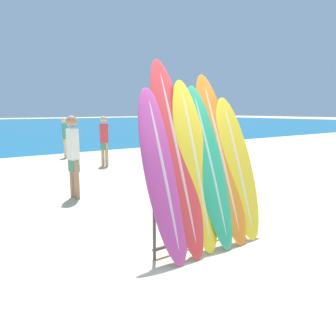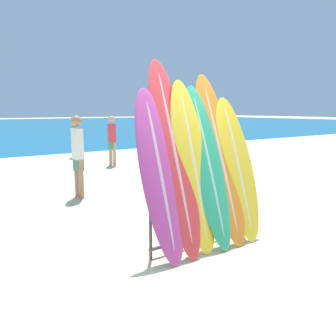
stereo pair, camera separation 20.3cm
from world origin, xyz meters
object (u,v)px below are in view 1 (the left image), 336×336
Objects in this scene: surfboard_rack at (203,209)px; surfboard_slot_2 at (195,165)px; surfboard_slot_3 at (209,165)px; surfboard_slot_0 at (163,174)px; person_mid_beach at (104,139)px; surfboard_slot_4 at (221,157)px; person_near_water at (73,154)px; person_far_left at (65,136)px; surfboard_slot_1 at (177,156)px; surfboard_slot_5 at (237,167)px.

surfboard_slot_2 is (-0.13, 0.03, 0.61)m from surfboard_rack.
surfboard_slot_0 is at bearing -179.32° from surfboard_slot_3.
person_mid_beach is (2.35, 6.63, -0.16)m from surfboard_slot_0.
surfboard_slot_2 is 0.51m from surfboard_slot_4.
person_mid_beach is (1.82, 6.61, -0.22)m from surfboard_slot_2.
person_near_water is at bearing 105.86° from surfboard_slot_4.
surfboard_slot_2 is 1.37× the size of person_mid_beach.
person_far_left is at bearing 82.78° from surfboard_slot_3.
surfboard_slot_2 reaches higher than person_near_water.
surfboard_rack is 1.05× the size of person_far_left.
surfboard_slot_1 reaches higher than person_mid_beach.
person_near_water reaches higher than surfboard_rack.
surfboard_slot_5 reaches higher than person_far_left.
surfboard_slot_4 reaches higher than surfboard_slot_3.
surfboard_slot_3 is at bearing 3.97° from person_far_left.
surfboard_slot_1 is (-0.38, 0.09, 0.75)m from surfboard_rack.
surfboard_slot_4 is (0.26, 0.05, 0.08)m from surfboard_slot_3.
person_near_water is (-1.20, 3.33, -0.07)m from surfboard_slot_5.
surfboard_slot_0 is 1.05× the size of surfboard_slot_5.
person_near_water is (-0.16, 3.24, -0.31)m from surfboard_slot_1.
surfboard_slot_1 is 1.07× the size of surfboard_slot_4.
surfboard_slot_4 reaches higher than person_far_left.
surfboard_slot_1 reaches higher than person_near_water.
surfboard_rack is 0.84m from surfboard_slot_1.
surfboard_slot_3 reaches higher than surfboard_slot_5.
person_near_water is (-0.42, 3.30, -0.18)m from surfboard_slot_2.
person_far_left is (1.17, 9.21, -0.24)m from surfboard_slot_3.
surfboard_slot_1 reaches higher than surfboard_rack.
surfboard_slot_4 is (0.51, 0.04, 0.06)m from surfboard_slot_2.
surfboard_rack is at bearing -169.37° from surfboard_slot_4.
person_mid_beach is (1.04, 6.64, -0.12)m from surfboard_slot_5.
surfboard_slot_5 is at bearing -0.46° from surfboard_slot_0.
surfboard_slot_4 is 1.36× the size of person_near_water.
surfboard_slot_0 is 9.42m from person_far_left.
surfboard_slot_4 is at bearing 9.07° from person_near_water.
person_far_left is at bearing 81.26° from surfboard_slot_2.
person_near_water is at bearing 92.87° from surfboard_slot_1.
surfboard_slot_3 reaches higher than person_mid_beach.
person_near_water is 4.00m from person_mid_beach.
surfboard_slot_4 is 1.16× the size of surfboard_slot_5.
surfboard_slot_2 is (0.52, 0.02, 0.06)m from surfboard_slot_0.
surfboard_slot_1 is at bearing 167.74° from surfboard_slot_2.
surfboard_slot_3 reaches higher than person_far_left.
surfboard_slot_1 is 0.53m from surfboard_slot_3.
surfboard_slot_0 is 7.03m from person_mid_beach.
person_near_water is at bearing -6.06° from person_far_left.
person_far_left is (1.41, 9.20, -0.27)m from surfboard_slot_2.
surfboard_slot_4 reaches higher than surfboard_slot_0.
surfboard_slot_0 is 0.34m from surfboard_slot_1.
surfboard_slot_5 is 1.17× the size of person_near_water.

